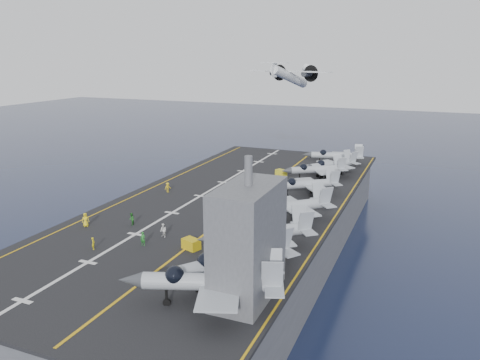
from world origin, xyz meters
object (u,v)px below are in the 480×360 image
at_px(tow_cart_a, 191,244).
at_px(transport_plane, 289,77).
at_px(island_superstructure, 248,228).
at_px(fighter_jet_0, 212,280).

distance_m(tow_cart_a, transport_plane, 78.81).
relative_size(island_superstructure, fighter_jet_0, 0.78).
xyz_separation_m(island_superstructure, tow_cart_a, (-11.31, 8.50, -6.82)).
relative_size(tow_cart_a, transport_plane, 0.09).
xyz_separation_m(island_superstructure, fighter_jet_0, (-2.52, -3.45, -4.63)).
bearing_deg(transport_plane, island_superstructure, -75.84).
xyz_separation_m(fighter_jet_0, tow_cart_a, (-8.79, 11.95, -2.19)).
height_order(tow_cart_a, transport_plane, transport_plane).
height_order(island_superstructure, transport_plane, transport_plane).
xyz_separation_m(fighter_jet_0, transport_plane, (-18.82, 88.02, 15.80)).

